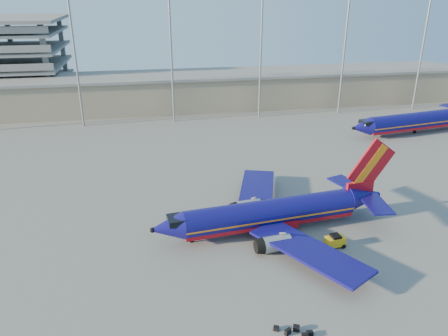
{
  "coord_description": "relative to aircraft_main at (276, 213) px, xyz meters",
  "views": [
    {
      "loc": [
        -11.36,
        -51.05,
        28.18
      ],
      "look_at": [
        -0.7,
        6.54,
        4.0
      ],
      "focal_mm": 35.0,
      "sensor_mm": 36.0,
      "label": 1
    }
  ],
  "objects": [
    {
      "name": "aircraft_second",
      "position": [
        41.2,
        33.05,
        0.32
      ],
      "size": [
        33.68,
        13.05,
        11.46
      ],
      "rotation": [
        0.0,
        0.0,
        0.16
      ],
      "color": "navy",
      "rests_on": "ground"
    },
    {
      "name": "terminal_building",
      "position": [
        6.31,
        62.97,
        2.01
      ],
      "size": [
        122.0,
        16.0,
        8.5
      ],
      "color": "gray",
      "rests_on": "ground"
    },
    {
      "name": "light_mast_row",
      "position": [
        1.31,
        50.97,
        15.24
      ],
      "size": [
        101.6,
        1.6,
        28.65
      ],
      "color": "gray",
      "rests_on": "ground"
    },
    {
      "name": "baggage_tug",
      "position": [
        5.73,
        -5.27,
        -1.47
      ],
      "size": [
        2.36,
        1.58,
        1.61
      ],
      "rotation": [
        0.0,
        0.0,
        0.11
      ],
      "color": "yellow",
      "rests_on": "ground"
    },
    {
      "name": "ground",
      "position": [
        -3.69,
        4.97,
        -2.31
      ],
      "size": [
        220.0,
        220.0,
        0.0
      ],
      "primitive_type": "plane",
      "color": "slate",
      "rests_on": "ground"
    },
    {
      "name": "aircraft_main",
      "position": [
        0.0,
        0.0,
        0.0
      ],
      "size": [
        31.88,
        30.52,
        10.81
      ],
      "rotation": [
        0.0,
        0.0,
        0.11
      ],
      "color": "navy",
      "rests_on": "ground"
    },
    {
      "name": "luggage_pile",
      "position": [
        -3.38,
        -18.04,
        -2.07
      ],
      "size": [
        3.43,
        2.65,
        0.54
      ],
      "color": "black",
      "rests_on": "ground"
    }
  ]
}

